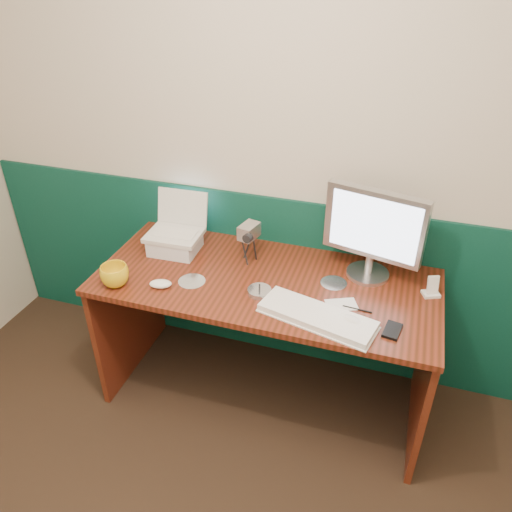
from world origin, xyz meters
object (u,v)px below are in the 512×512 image
(desk, at_px, (265,340))
(keyboard, at_px, (317,317))
(mug, at_px, (115,276))
(camcorder, at_px, (249,244))
(monitor, at_px, (373,233))
(laptop, at_px, (172,217))

(desk, relative_size, keyboard, 3.28)
(mug, bearing_deg, camcorder, 36.48)
(desk, height_order, monitor, monitor)
(camcorder, bearing_deg, keyboard, -26.58)
(monitor, bearing_deg, desk, -144.11)
(desk, relative_size, camcorder, 8.47)
(mug, bearing_deg, laptop, 70.10)
(mug, xyz_separation_m, camcorder, (0.52, 0.38, 0.04))
(camcorder, bearing_deg, mug, -130.13)
(keyboard, bearing_deg, monitor, 81.81)
(keyboard, xyz_separation_m, mug, (-0.94, -0.04, 0.04))
(desk, xyz_separation_m, laptop, (-0.52, 0.11, 0.57))
(desk, distance_m, camcorder, 0.50)
(keyboard, distance_m, camcorder, 0.55)
(monitor, height_order, keyboard, monitor)
(keyboard, height_order, mug, mug)
(camcorder, bearing_deg, monitor, 18.49)
(desk, relative_size, mug, 12.35)
(laptop, xyz_separation_m, mug, (-0.13, -0.36, -0.14))
(laptop, xyz_separation_m, keyboard, (0.81, -0.32, -0.18))
(desk, height_order, camcorder, camcorder)
(keyboard, relative_size, mug, 3.77)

